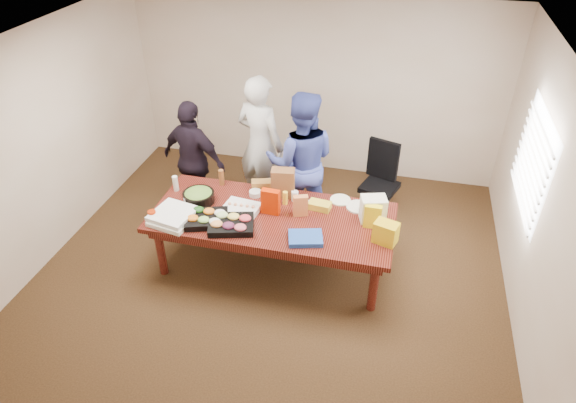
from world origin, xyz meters
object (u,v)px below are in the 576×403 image
(conference_table, at_px, (273,241))
(person_center, at_px, (260,145))
(person_right, at_px, (301,162))
(salad_bowl, at_px, (199,197))
(office_chair, at_px, (380,184))
(sheet_cake, at_px, (241,209))

(conference_table, bearing_deg, person_center, 111.87)
(person_center, distance_m, person_right, 0.70)
(conference_table, xyz_separation_m, salad_bowl, (-0.93, 0.07, 0.44))
(office_chair, distance_m, salad_bowl, 2.45)
(person_center, relative_size, salad_bowl, 5.10)
(person_center, distance_m, sheet_cake, 1.26)
(person_right, distance_m, salad_bowl, 1.38)
(office_chair, height_order, salad_bowl, office_chair)
(person_center, height_order, person_right, person_center)
(office_chair, xyz_separation_m, sheet_cake, (-1.51, -1.35, 0.27))
(person_center, relative_size, person_right, 1.02)
(office_chair, xyz_separation_m, salad_bowl, (-2.07, -1.27, 0.30))
(person_right, xyz_separation_m, salad_bowl, (-1.06, -0.86, -0.14))
(conference_table, xyz_separation_m, office_chair, (1.14, 1.35, 0.14))
(sheet_cake, bearing_deg, conference_table, 6.98)
(conference_table, relative_size, salad_bowl, 7.37)
(office_chair, distance_m, person_center, 1.70)
(person_center, bearing_deg, sheet_cake, 114.48)
(office_chair, bearing_deg, person_right, -139.22)
(conference_table, relative_size, person_right, 1.47)
(sheet_cake, distance_m, salad_bowl, 0.56)
(conference_table, bearing_deg, person_right, 81.97)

